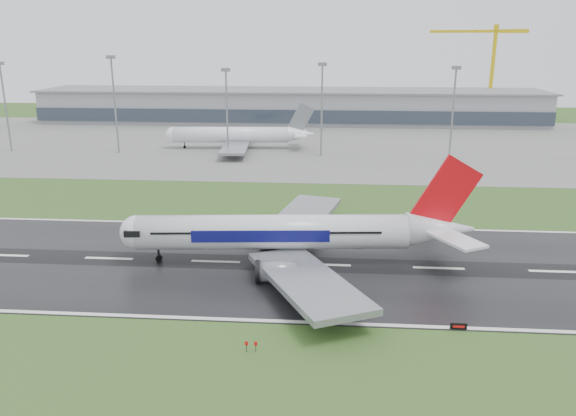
{
  "coord_description": "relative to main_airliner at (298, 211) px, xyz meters",
  "views": [
    {
      "loc": [
        20.55,
        -94.42,
        38.77
      ],
      "look_at": [
        12.3,
        12.0,
        7.0
      ],
      "focal_mm": 35.2,
      "sensor_mm": 36.0,
      "label": 1
    }
  ],
  "objects": [
    {
      "name": "runway_sign",
      "position": [
        23.96,
        -23.87,
        -8.98
      ],
      "size": [
        2.31,
        0.54,
        1.04
      ],
      "primitive_type": null,
      "rotation": [
        0.0,
        0.0,
        0.12
      ],
      "color": "black",
      "rests_on": "ground"
    },
    {
      "name": "floodmast_2",
      "position": [
        -30.58,
        98.39,
        4.8
      ],
      "size": [
        0.64,
        0.64,
        28.59
      ],
      "primitive_type": "cylinder",
      "color": "gray",
      "rests_on": "ground"
    },
    {
      "name": "terminal",
      "position": [
        -14.83,
        183.39,
        -2.0
      ],
      "size": [
        240.0,
        36.0,
        15.0
      ],
      "primitive_type": "cube",
      "color": "gray",
      "rests_on": "ground"
    },
    {
      "name": "floodmast_3",
      "position": [
        2.2,
        98.39,
        5.76
      ],
      "size": [
        0.64,
        0.64,
        30.51
      ],
      "primitive_type": "cylinder",
      "color": "gray",
      "rests_on": "ground"
    },
    {
      "name": "ground",
      "position": [
        -14.83,
        -1.61,
        -9.5
      ],
      "size": [
        520.0,
        520.0,
        0.0
      ],
      "primitive_type": "plane",
      "color": "#2D4F1D",
      "rests_on": "ground"
    },
    {
      "name": "runway",
      "position": [
        -14.83,
        -1.61,
        -9.45
      ],
      "size": [
        400.0,
        45.0,
        0.1
      ],
      "primitive_type": "cube",
      "color": "black",
      "rests_on": "ground"
    },
    {
      "name": "floodmast_4",
      "position": [
        46.2,
        98.39,
        5.27
      ],
      "size": [
        0.64,
        0.64,
        29.55
      ],
      "primitive_type": "cylinder",
      "color": "gray",
      "rests_on": "ground"
    },
    {
      "name": "main_airliner",
      "position": [
        0.0,
        0.0,
        0.0
      ],
      "size": [
        68.81,
        66.06,
        18.8
      ],
      "primitive_type": null,
      "rotation": [
        0.0,
        0.0,
        0.09
      ],
      "color": "silver",
      "rests_on": "runway"
    },
    {
      "name": "apron",
      "position": [
        -14.83,
        123.39,
        -9.46
      ],
      "size": [
        400.0,
        130.0,
        0.08
      ],
      "primitive_type": "cube",
      "color": "slate",
      "rests_on": "ground"
    },
    {
      "name": "tower_crane",
      "position": [
        84.54,
        198.39,
        13.51
      ],
      "size": [
        44.95,
        17.95,
        46.01
      ],
      "primitive_type": null,
      "rotation": [
        0.0,
        0.0,
        -0.34
      ],
      "color": "#E1B90D",
      "rests_on": "ground"
    },
    {
      "name": "floodmast_0",
      "position": [
        -110.39,
        98.39,
        5.76
      ],
      "size": [
        0.64,
        0.64,
        30.52
      ],
      "primitive_type": "cylinder",
      "color": "gray",
      "rests_on": "ground"
    },
    {
      "name": "floodmast_1",
      "position": [
        -70.27,
        98.39,
        6.84
      ],
      "size": [
        0.64,
        0.64,
        32.68
      ],
      "primitive_type": "cylinder",
      "color": "gray",
      "rests_on": "ground"
    },
    {
      "name": "parked_airliner",
      "position": [
        -29.23,
        110.14,
        -1.23
      ],
      "size": [
        59.34,
        55.77,
        16.37
      ],
      "primitive_type": null,
      "rotation": [
        0.0,
        0.0,
        0.07
      ],
      "color": "white",
      "rests_on": "apron"
    }
  ]
}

